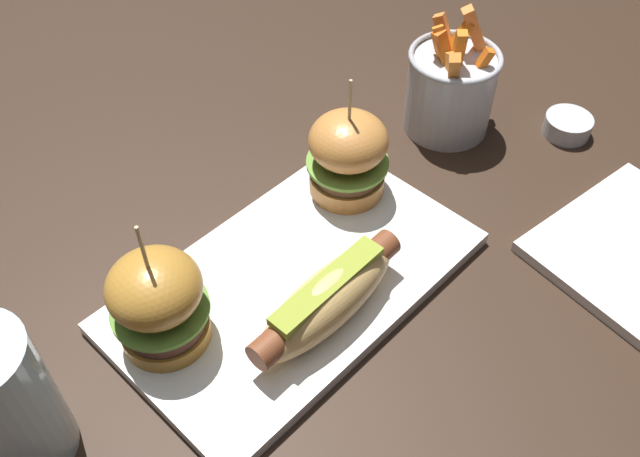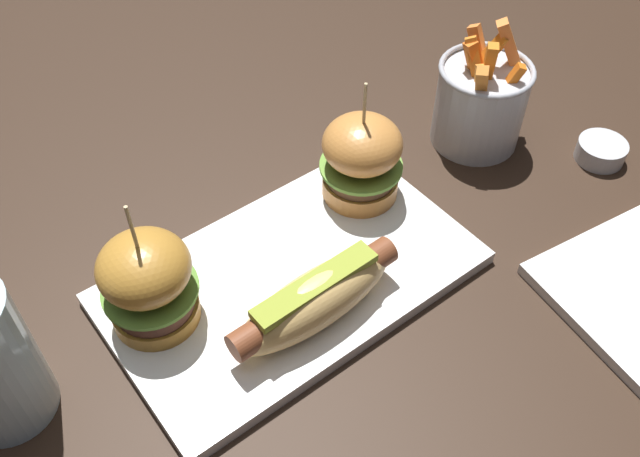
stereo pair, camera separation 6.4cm
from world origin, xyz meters
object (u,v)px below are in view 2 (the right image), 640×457
Objects in this scene: platter_main at (291,278)px; slider_right at (361,158)px; sauce_ramekin at (601,150)px; hot_dog at (315,298)px; slider_left at (148,282)px; fries_bucket at (480,101)px.

slider_right reaches higher than platter_main.
slider_right is 2.52× the size of sauce_ramekin.
hot_dog is (-0.01, -0.05, 0.03)m from platter_main.
slider_left reaches higher than sauce_ramekin.
slider_right is at bearing 2.43° from slider_left.
slider_left is 0.52m from sauce_ramekin.
platter_main is 0.14m from slider_left.
slider_right is at bearing 36.34° from hot_dog.
slider_right is (0.13, 0.10, 0.02)m from hot_dog.
fries_bucket is (0.17, -0.00, -0.01)m from slider_right.
sauce_ramekin reaches higher than platter_main.
hot_dog is 0.32m from fries_bucket.
fries_bucket is 2.72× the size of sauce_ramekin.
platter_main is 0.07m from hot_dog.
fries_bucket is at bearing -0.56° from slider_right.
sauce_ramekin is (0.51, -0.10, -0.05)m from slider_left.
platter_main is at bearing -171.65° from fries_bucket.
hot_dog is 0.40m from sauce_ramekin.
slider_right is 0.93× the size of fries_bucket.
slider_right is at bearing 20.19° from platter_main.
sauce_ramekin is at bearing -52.30° from fries_bucket.
slider_left is (-0.11, 0.09, 0.02)m from hot_dog.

